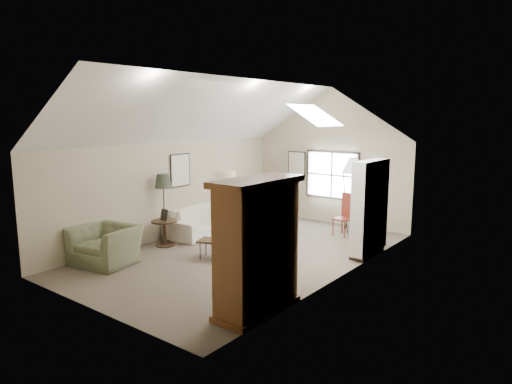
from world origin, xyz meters
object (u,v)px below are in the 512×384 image
Objects in this scene: armchair_near at (105,245)px; side_table at (165,233)px; armoire at (257,247)px; armchair_far at (251,210)px; side_chair at (344,215)px; coffee_table at (218,250)px; sofa at (207,219)px.

armchair_near reaches higher than side_table.
armoire is 2.17× the size of armchair_far.
side_chair is at bearing 49.45° from armchair_near.
armoire is at bearing -66.56° from side_chair.
armoire reaches higher than side_chair.
armchair_far is (-3.82, 4.68, -0.64)m from armoire.
coffee_table is (1.70, 1.73, -0.20)m from armchair_near.
armchair_near is 6.07m from side_chair.
armchair_far is 3.04m from side_table.
armchair_far is 3.33m from coffee_table.
side_table is (0.10, -1.60, -0.05)m from sofa.
armchair_far is at bearing -24.19° from sofa.
side_chair is at bearing 101.87° from armoire.
side_table is at bearing 80.78° from armchair_far.
armchair_near is at bearing -88.29° from side_table.
side_chair reaches higher than coffee_table.
armoire is at bearing 126.31° from armchair_far.
sofa is 2.25× the size of side_chair.
side_chair is (2.72, 0.55, 0.11)m from armchair_far.
side_table is (-4.15, 1.67, -0.78)m from armoire.
side_table is (-0.33, -3.01, -0.14)m from armchair_far.
armoire is 3.06m from coffee_table.
side_chair is (3.05, 3.56, 0.25)m from side_table.
armchair_far is 1.58× the size of side_table.
armoire is 0.86× the size of sofa.
armchair_near is (0.15, -3.31, 0.04)m from sofa.
armchair_far reaches higher than armchair_near.
side_chair reaches higher than sofa.
side_chair is at bearing 69.80° from coffee_table.
side_chair reaches higher than side_table.
sofa is 3.03× the size of coffee_table.
armchair_far is at bearing 115.19° from coffee_table.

